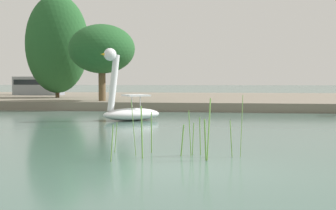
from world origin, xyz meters
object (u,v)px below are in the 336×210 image
swan_boat (128,106)px  tree_willow_near_path (57,44)px  parked_van (38,85)px  tree_sapling_by_fence (102,49)px

swan_boat → tree_willow_near_path: size_ratio=0.41×
tree_willow_near_path → parked_van: (-4.80, 6.79, -3.44)m
tree_willow_near_path → parked_van: bearing=125.2°
swan_boat → tree_sapling_by_fence: tree_sapling_by_fence is taller
swan_boat → tree_sapling_by_fence: (-3.92, 8.51, 3.40)m
tree_sapling_by_fence → parked_van: tree_sapling_by_fence is taller
tree_sapling_by_fence → parked_van: 16.28m
tree_sapling_by_fence → parked_van: size_ratio=1.30×
swan_boat → parked_van: swan_boat is taller
tree_willow_near_path → parked_van: tree_willow_near_path is taller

